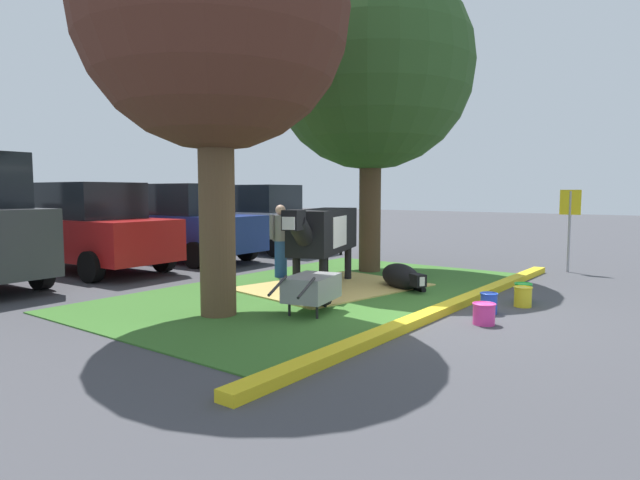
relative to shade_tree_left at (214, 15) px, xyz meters
The scene contains 18 objects.
ground_plane 5.25m from the shade_tree_left, 45.10° to the right, with size 80.00×80.00×0.00m, color #424247.
grass_island 4.97m from the shade_tree_left, ahead, with size 8.39×4.86×0.02m, color #386B28.
curb_yellow 5.54m from the shade_tree_left, 45.22° to the right, with size 9.59×0.24×0.12m, color yellow.
hay_bedding 5.12m from the shade_tree_left, ahead, with size 3.20×2.40×0.04m, color tan.
shade_tree_left is the anchor object (origin of this frame).
shade_tree_right 5.10m from the shade_tree_left, ahead, with size 4.50×4.50×6.80m.
cow_holstein 4.22m from the shade_tree_left, ahead, with size 3.03×1.47×1.53m.
calf_lying 5.47m from the shade_tree_left, 17.45° to the right, with size 0.98×1.28×0.48m.
person_handler 4.97m from the shade_tree_left, 26.53° to the left, with size 0.51×0.34×1.54m.
wheelbarrow 4.13m from the shade_tree_left, 47.60° to the right, with size 1.62×0.84×0.63m.
parking_sign 8.85m from the shade_tree_left, 21.43° to the right, with size 0.09×0.44×1.86m.
bucket_pink 5.59m from the shade_tree_left, 60.72° to the right, with size 0.32×0.32×0.30m.
bucket_blue 5.75m from the shade_tree_left, 50.76° to the right, with size 0.27×0.27×0.31m.
bucket_yellow 6.28m from the shade_tree_left, 45.22° to the right, with size 0.29×0.29×0.32m.
bucket_green 6.42m from the shade_tree_left, 41.43° to the right, with size 0.29×0.29×0.32m.
sedan_red 6.69m from the shade_tree_left, 77.41° to the left, with size 2.19×4.48×2.02m.
sedan_blue 7.53m from the shade_tree_left, 55.46° to the left, with size 2.19×4.48×2.02m.
sedan_silver 9.29m from the shade_tree_left, 39.82° to the left, with size 2.19×4.48×2.02m.
Camera 1 is at (-7.45, -3.73, 1.82)m, focal length 30.28 mm.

